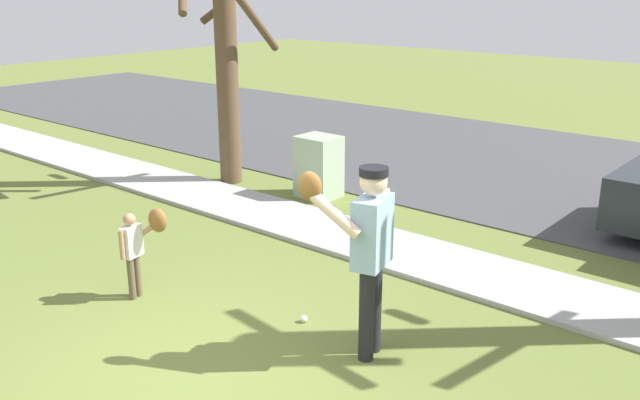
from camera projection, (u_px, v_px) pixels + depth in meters
ground_plane at (415, 262)px, 8.32m from camera, size 48.00×48.00×0.00m
sidewalk_strip at (419, 257)px, 8.39m from camera, size 36.00×1.20×0.06m
road_surface at (571, 174)px, 12.05m from camera, size 36.00×6.80×0.02m
person_adult at (367, 242)px, 5.93m from camera, size 0.69×0.77×1.77m
person_child at (140, 240)px, 7.19m from camera, size 0.43×0.46×1.01m
baseball at (304, 319)px, 6.84m from camera, size 0.07×0.07×0.07m
utility_cabinet at (319, 167)px, 10.70m from camera, size 0.62×0.53×0.98m
street_tree_far at (226, 50)px, 10.97m from camera, size 1.84×1.88×4.10m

